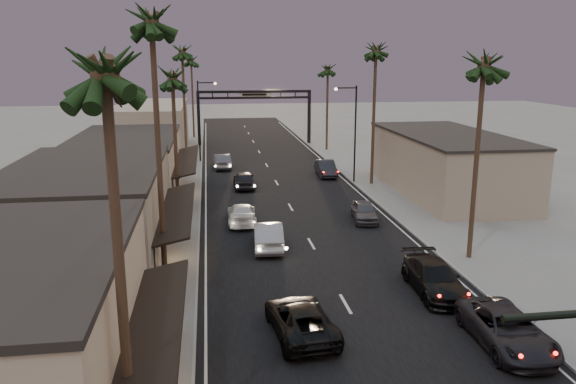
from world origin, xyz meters
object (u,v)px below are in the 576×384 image
object	(u,v)px
palm_lb	(151,13)
palm_far	(191,58)
curbside_near	(507,329)
curbside_black	(434,278)
arch	(254,104)
oncoming_pickup	(301,319)
oncoming_silver	(268,235)
palm_rb	(376,46)
streetlight_right	(352,126)
palm_ra	(485,58)
palm_la	(104,57)
streetlight_left	(201,115)
palm_lc	(172,72)
palm_rc	(328,66)
palm_ld	(182,48)

from	to	relation	value
palm_lb	palm_far	size ratio (longest dim) A/B	1.15
curbside_near	curbside_black	size ratio (longest dim) A/B	1.01
arch	curbside_black	size ratio (longest dim) A/B	2.85
oncoming_pickup	oncoming_silver	world-z (taller)	oncoming_silver
palm_lb	palm_far	xyz separation A→B (m)	(0.30, 56.00, -1.94)
palm_rb	curbside_black	xyz separation A→B (m)	(-3.92, -24.28, -11.64)
streetlight_right	palm_ra	world-z (taller)	palm_ra
arch	palm_ra	distance (m)	47.17
palm_la	palm_ra	bearing A→B (deg)	41.09
arch	curbside_black	distance (m)	50.72
streetlight_left	palm_lb	bearing A→B (deg)	-92.67
palm_ra	palm_rb	xyz separation A→B (m)	(0.00, 20.00, 0.97)
arch	palm_far	world-z (taller)	palm_far
palm_la	palm_lb	bearing A→B (deg)	90.00
palm_la	palm_lc	distance (m)	27.02
streetlight_left	palm_lc	size ratio (longest dim) A/B	0.74
arch	palm_rc	size ratio (longest dim) A/B	1.25
palm_ra	arch	bearing A→B (deg)	100.59
palm_far	curbside_near	bearing A→B (deg)	-77.80
oncoming_silver	curbside_black	world-z (taller)	oncoming_silver
palm_lc	arch	bearing A→B (deg)	75.80
oncoming_silver	curbside_black	xyz separation A→B (m)	(7.44, -7.97, -0.04)
streetlight_right	palm_rc	world-z (taller)	palm_rc
palm_lc	palm_far	world-z (taller)	palm_far
palm_rb	palm_far	distance (m)	37.98
streetlight_right	streetlight_left	bearing A→B (deg)	136.79
palm_la	oncoming_silver	bearing A→B (deg)	72.66
curbside_near	palm_lb	bearing A→B (deg)	152.49
palm_ld	palm_far	size ratio (longest dim) A/B	1.08
palm_la	curbside_black	bearing A→B (deg)	38.91
palm_ra	curbside_near	bearing A→B (deg)	-107.62
palm_rb	palm_rc	world-z (taller)	palm_rb
palm_lc	oncoming_silver	bearing A→B (deg)	-54.94
streetlight_right	palm_ld	world-z (taller)	palm_ld
arch	oncoming_silver	world-z (taller)	arch
palm_ra	palm_la	bearing A→B (deg)	-138.91
palm_ld	palm_rc	world-z (taller)	palm_ld
arch	curbside_near	bearing A→B (deg)	-84.38
palm_ld	palm_ra	xyz separation A→B (m)	(17.20, -31.00, -0.97)
palm_lb	arch	bearing A→B (deg)	79.84
palm_rc	oncoming_pickup	bearing A→B (deg)	-103.24
palm_lb	oncoming_pickup	bearing A→B (deg)	-43.41
palm_far	palm_ra	bearing A→B (deg)	-72.62
palm_la	oncoming_pickup	bearing A→B (deg)	50.79
arch	palm_lb	size ratio (longest dim) A/B	1.00
arch	palm_lc	distance (m)	35.41
palm_rb	oncoming_pickup	world-z (taller)	palm_rb
palm_rb	oncoming_silver	world-z (taller)	palm_rb
streetlight_left	palm_rb	size ratio (longest dim) A/B	0.63
oncoming_pickup	curbside_black	distance (m)	8.04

